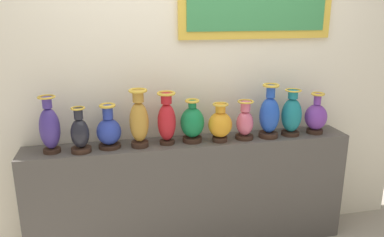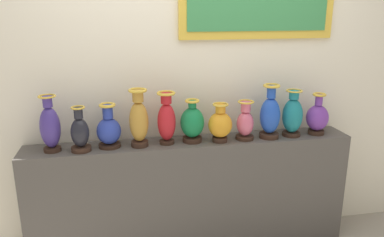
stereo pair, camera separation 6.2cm
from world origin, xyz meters
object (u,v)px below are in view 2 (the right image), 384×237
Objects in this scene: vase_onyx at (80,133)px; vase_emerald at (192,123)px; vase_teal at (292,115)px; vase_rose at (245,123)px; vase_violet at (317,117)px; vase_crimson at (167,120)px; vase_sapphire at (270,115)px; vase_cobalt at (109,130)px; vase_ochre at (139,120)px; vase_amber at (220,124)px; vase_indigo at (50,127)px.

vase_onyx is 0.99× the size of vase_emerald.
vase_teal reaches higher than vase_emerald.
vase_rose is 0.61m from vase_violet.
vase_crimson is 0.19m from vase_emerald.
vase_emerald is 0.61m from vase_sapphire.
vase_sapphire is (1.22, -0.03, 0.05)m from vase_cobalt.
vase_violet is at bearing 0.37° from vase_ochre.
vase_onyx is 1.09× the size of vase_amber.
vase_teal is at bearing -1.13° from vase_emerald.
vase_cobalt is at bearing 13.22° from vase_onyx.
vase_onyx is 1.61m from vase_teal.
vase_onyx is at bearing -176.93° from vase_emerald.
vase_rose is (0.60, -0.02, -0.05)m from vase_crimson.
vase_indigo reaches higher than vase_crimson.
vase_emerald is at bearing 179.22° from vase_violet.
vase_emerald is 0.98× the size of vase_violet.
vase_crimson is (0.42, -0.01, 0.06)m from vase_cobalt.
vase_onyx is at bearing -10.49° from vase_indigo.
vase_teal is (1.41, -0.02, 0.04)m from vase_cobalt.
vase_cobalt is 0.77× the size of vase_sapphire.
vase_violet is (1.21, -0.01, -0.05)m from vase_crimson.
vase_emerald is at bearing 2.35° from vase_crimson.
vase_emerald is (1.01, 0.01, -0.03)m from vase_indigo.
vase_cobalt is 1.63m from vase_violet.
vase_teal is (0.80, -0.02, 0.02)m from vase_emerald.
vase_indigo is at bearing -179.65° from vase_emerald.
vase_cobalt is at bearing 179.41° from vase_violet.
vase_cobalt is 0.42m from vase_crimson.
vase_onyx is 0.82× the size of vase_crimson.
vase_teal is 1.11× the size of vase_violet.
vase_ochre reaches higher than vase_crimson.
vase_violet is at bearing 1.04° from vase_rose.
vase_teal is at bearing 0.34° from vase_ochre.
vase_sapphire is at bearing -1.39° from vase_cobalt.
vase_amber is (1.02, 0.00, 0.00)m from vase_onyx.
vase_ochre reaches higher than vase_indigo.
vase_crimson is at bearing 4.25° from vase_ochre.
vase_ochre is 1.00m from vase_sapphire.
vase_emerald is at bearing 178.87° from vase_teal.
vase_onyx is 1.02m from vase_amber.
vase_amber is (0.21, -0.04, -0.01)m from vase_emerald.
vase_amber is 0.98× the size of vase_rose.
vase_sapphire reaches higher than vase_amber.
vase_sapphire is (0.40, 0.01, 0.05)m from vase_amber.
vase_indigo is 0.82m from vase_crimson.
vase_teal is at bearing 0.98° from vase_onyx.
vase_amber is at bearing -178.24° from vase_violet.
vase_violet is (2.02, -0.01, -0.04)m from vase_indigo.
vase_emerald reaches higher than vase_onyx.
vase_onyx is 0.97× the size of vase_violet.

